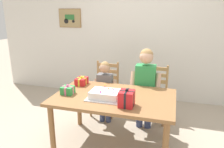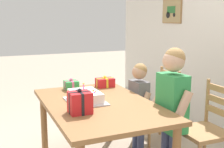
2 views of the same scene
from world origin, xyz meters
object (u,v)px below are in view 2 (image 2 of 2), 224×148
Objects in this scene: gift_box_red_large at (105,82)px; child_older at (172,100)px; birthday_cake at (85,97)px; child_younger at (139,98)px; gift_box_corner_small at (80,102)px; chair_left at (159,106)px; gift_box_beside_cake at (71,85)px; dining_table at (99,111)px; chair_right at (207,130)px.

child_older reaches higher than gift_box_red_large.
child_younger is at bearing 108.30° from birthday_cake.
gift_box_corner_small is 1.42m from chair_left.
child_younger reaches higher than gift_box_beside_cake.
chair_right reaches higher than dining_table.
child_older is (0.91, 0.31, -0.02)m from gift_box_red_large.
gift_box_beside_cake is 0.13× the size of child_older.
child_older reaches higher than dining_table.
gift_box_beside_cake is at bearing 169.35° from gift_box_corner_small.
gift_box_corner_small is (0.22, -0.26, 0.18)m from dining_table.
gift_box_red_large is 0.22× the size of chair_left.
birthday_cake is 0.52m from gift_box_beside_cake.
birthday_cake is 0.34m from gift_box_corner_small.
gift_box_red_large is at bearing -130.63° from child_younger.
child_younger is at bearing 117.81° from dining_table.
gift_box_corner_small is 0.17× the size of child_older.
gift_box_red_large is at bearing -103.61° from chair_left.
child_younger reaches higher than chair_left.
gift_box_beside_cake is 1.17m from child_older.
chair_left is 0.39m from child_younger.
dining_table is at bearing -117.78° from child_older.
chair_right is at bearing 24.27° from child_younger.
chair_right is 0.47m from child_older.
chair_left is at bearing 108.08° from birthday_cake.
gift_box_red_large is at bearing 145.45° from gift_box_corner_small.
child_younger is (-0.24, 0.72, -0.16)m from birthday_cake.
gift_box_red_large is (-0.50, 0.41, 0.00)m from birthday_cake.
dining_table is 1.06m from chair_right.
dining_table is 0.19m from birthday_cake.
chair_left is 0.89× the size of child_younger.
gift_box_corner_small is at bearing -34.55° from gift_box_red_large.
chair_left is 0.86m from chair_right.
chair_left is at bearing 107.62° from child_younger.
child_older is (-0.11, -0.34, 0.30)m from chair_right.
child_older reaches higher than gift_box_corner_small.
gift_box_corner_small reaches higher than chair_left.
gift_box_beside_cake is (-0.02, -0.40, -0.00)m from gift_box_red_large.
chair_right is 0.84m from child_younger.
gift_box_red_large is at bearing 87.01° from gift_box_beside_cake.
child_older is at bearing -107.97° from chair_right.
chair_left is (0.16, 0.65, -0.32)m from gift_box_red_large.
child_younger reaches higher than birthday_cake.
child_younger is (-0.54, 0.87, -0.20)m from gift_box_corner_small.
gift_box_beside_cake is 0.73× the size of gift_box_corner_small.
dining_table is 9.68× the size of gift_box_beside_cake.
chair_right is 0.73× the size of child_older.
birthday_cake reaches higher than chair_right.
chair_right is (1.04, 1.05, -0.32)m from gift_box_beside_cake.
chair_right is at bearing 72.03° from child_older.
chair_left reaches higher than gift_box_red_large.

